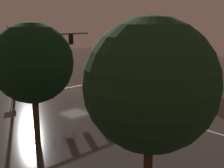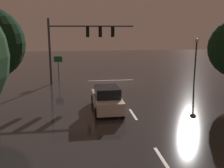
{
  "view_description": "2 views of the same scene",
  "coord_description": "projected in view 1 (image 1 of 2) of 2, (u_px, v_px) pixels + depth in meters",
  "views": [
    {
      "loc": [
        16.1,
        23.09,
        6.85
      ],
      "look_at": [
        0.27,
        6.13,
        1.72
      ],
      "focal_mm": 44.26,
      "sensor_mm": 36.0,
      "label": 1
    },
    {
      "loc": [
        3.54,
        25.78,
        5.59
      ],
      "look_at": [
        0.82,
        5.56,
        1.13
      ],
      "focal_mm": 40.84,
      "sensor_mm": 36.0,
      "label": 2
    }
  ],
  "objects": [
    {
      "name": "lane_dash_far",
      "position": [
        99.0,
        98.0,
        25.83
      ],
      "size": [
        0.16,
        2.2,
        0.01
      ],
      "primitive_type": "cube",
      "rotation": [
        0.0,
        0.0,
        1.57
      ],
      "color": "beige",
      "rests_on": "ground_plane"
    },
    {
      "name": "traffic_signal_assembly",
      "position": [
        43.0,
        47.0,
        25.75
      ],
      "size": [
        8.55,
        0.47,
        6.59
      ],
      "color": "#383A3D",
      "rests_on": "ground_plane"
    },
    {
      "name": "tree_right_far",
      "position": [
        150.0,
        85.0,
        10.08
      ],
      "size": [
        5.0,
        5.0,
        7.15
      ],
      "color": "#382314",
      "rests_on": "ground_plane"
    },
    {
      "name": "street_lamp_left_kerb",
      "position": [
        138.0,
        54.0,
        32.55
      ],
      "size": [
        0.44,
        0.44,
        4.65
      ],
      "color": "black",
      "rests_on": "ground_plane"
    },
    {
      "name": "tree_right_near",
      "position": [
        33.0,
        63.0,
        15.19
      ],
      "size": [
        4.5,
        4.5,
        6.96
      ],
      "color": "#382314",
      "rests_on": "ground_plane"
    },
    {
      "name": "lane_dash_near",
      "position": [
        223.0,
        135.0,
        17.26
      ],
      "size": [
        0.16,
        2.2,
        0.01
      ],
      "primitive_type": "cube",
      "rotation": [
        0.0,
        0.0,
        1.57
      ],
      "color": "beige",
      "rests_on": "ground_plane"
    },
    {
      "name": "route_sign",
      "position": [
        11.0,
        76.0,
        25.97
      ],
      "size": [
        0.9,
        0.15,
        2.71
      ],
      "color": "#383A3D",
      "rests_on": "ground_plane"
    },
    {
      "name": "tree_left_far",
      "position": [
        184.0,
        50.0,
        28.76
      ],
      "size": [
        4.74,
        4.74,
        6.47
      ],
      "color": "#382314",
      "rests_on": "ground_plane"
    },
    {
      "name": "car_approaching",
      "position": [
        123.0,
        104.0,
        21.13
      ],
      "size": [
        1.98,
        4.4,
        1.7
      ],
      "color": "silver",
      "rests_on": "ground_plane"
    },
    {
      "name": "stop_bar",
      "position": [
        66.0,
        88.0,
        29.72
      ],
      "size": [
        5.0,
        0.16,
        0.01
      ],
      "primitive_type": "cube",
      "color": "beige",
      "rests_on": "ground_plane"
    },
    {
      "name": "ground_plane",
      "position": [
        74.0,
        90.0,
        28.69
      ],
      "size": [
        80.0,
        80.0,
        0.0
      ],
      "primitive_type": "plane",
      "color": "#2D2B2B"
    },
    {
      "name": "lane_dash_mid",
      "position": [
        148.0,
        113.0,
        21.55
      ],
      "size": [
        0.16,
        2.2,
        0.01
      ],
      "primitive_type": "cube",
      "rotation": [
        0.0,
        0.0,
        1.57
      ],
      "color": "beige",
      "rests_on": "ground_plane"
    }
  ]
}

